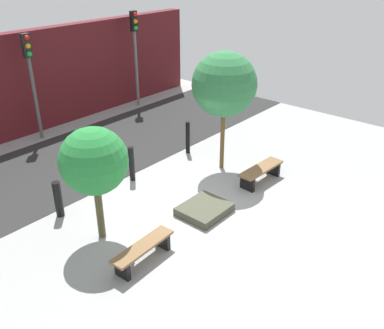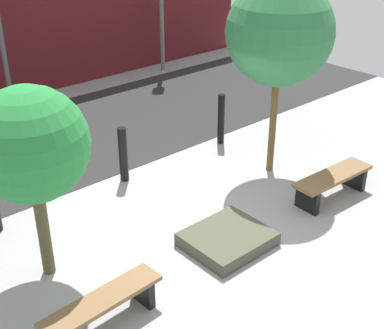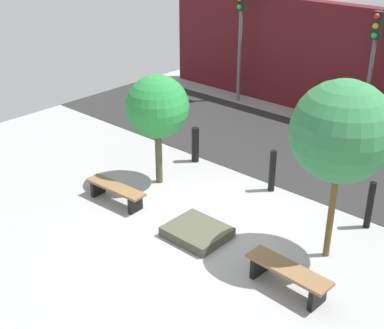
% 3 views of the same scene
% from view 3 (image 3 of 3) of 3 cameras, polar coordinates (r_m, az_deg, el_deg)
% --- Properties ---
extents(ground_plane, '(18.00, 18.00, 0.00)m').
position_cam_3_polar(ground_plane, '(11.46, 1.33, -7.18)').
color(ground_plane, '#979797').
extents(road_strip, '(18.00, 4.26, 0.01)m').
position_cam_3_polar(road_strip, '(15.03, 13.54, 0.56)').
color(road_strip, '#272727').
rests_on(road_strip, ground).
extents(building_facade, '(16.20, 0.50, 3.59)m').
position_cam_3_polar(building_facade, '(17.22, 19.59, 9.40)').
color(building_facade, '#511419').
rests_on(building_facade, ground).
extents(bench_left, '(1.63, 0.47, 0.44)m').
position_cam_3_polar(bench_left, '(12.49, -8.14, -2.80)').
color(bench_left, black).
rests_on(bench_left, ground).
extents(bench_right, '(1.65, 0.53, 0.47)m').
position_cam_3_polar(bench_right, '(9.87, 10.19, -11.44)').
color(bench_right, black).
rests_on(bench_right, ground).
extents(planter_bed, '(1.22, 1.06, 0.21)m').
position_cam_3_polar(planter_bed, '(11.25, 0.55, -7.21)').
color(planter_bed, '#454536').
rests_on(planter_bed, ground).
extents(tree_behind_left_bench, '(1.51, 1.51, 2.75)m').
position_cam_3_polar(tree_behind_left_bench, '(12.67, -3.73, 6.11)').
color(tree_behind_left_bench, '#4D482B').
rests_on(tree_behind_left_bench, ground).
extents(tree_behind_right_bench, '(1.87, 1.87, 3.59)m').
position_cam_3_polar(tree_behind_right_bench, '(9.84, 15.70, 3.37)').
color(tree_behind_right_bench, brown).
rests_on(tree_behind_right_bench, ground).
extents(bollard_far_left, '(0.20, 0.20, 0.97)m').
position_cam_3_polar(bollard_far_left, '(14.32, 0.35, 2.12)').
color(bollard_far_left, black).
rests_on(bollard_far_left, ground).
extents(bollard_left, '(0.16, 0.16, 1.05)m').
position_cam_3_polar(bollard_left, '(12.94, 8.56, -0.68)').
color(bollard_left, black).
rests_on(bollard_left, ground).
extents(bollard_center, '(0.14, 0.14, 1.08)m').
position_cam_3_polar(bollard_center, '(11.94, 18.43, -4.15)').
color(bollard_center, black).
rests_on(bollard_center, ground).
extents(traffic_light_west, '(0.28, 0.27, 3.90)m').
position_cam_3_polar(traffic_light_west, '(18.59, 5.18, 14.71)').
color(traffic_light_west, '#5B5B5B').
rests_on(traffic_light_west, ground).
extents(traffic_light_mid_west, '(0.28, 0.27, 3.65)m').
position_cam_3_polar(traffic_light_mid_west, '(16.29, 18.74, 11.31)').
color(traffic_light_mid_west, '#545454').
rests_on(traffic_light_mid_west, ground).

